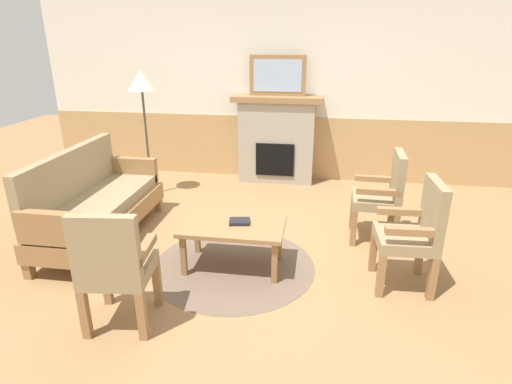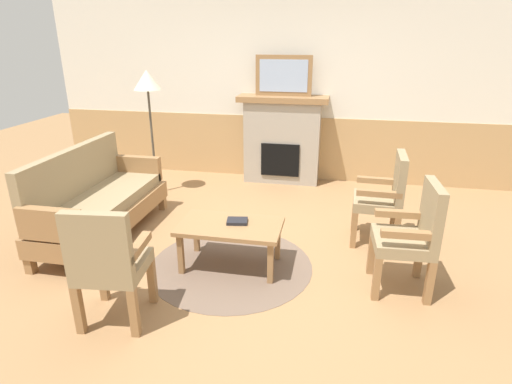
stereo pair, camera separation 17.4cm
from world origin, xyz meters
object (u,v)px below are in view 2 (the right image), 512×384
Objects in this scene: armchair_near_fireplace at (385,195)px; armchair_front_left at (108,261)px; book_on_table at (237,221)px; framed_picture at (284,76)px; coffee_table at (230,230)px; armchair_by_window_left at (413,233)px; floor_lamp_by_couch at (148,88)px; couch at (99,202)px; fireplace at (282,139)px.

armchair_near_fireplace is 2.78m from armchair_front_left.
armchair_near_fireplace is (1.40, 0.76, 0.08)m from book_on_table.
framed_picture is 2.85m from coffee_table.
book_on_table is at bearing -91.61° from framed_picture.
floor_lamp_by_couch is at bearing 150.07° from armchair_by_window_left.
couch is at bearing 123.70° from armchair_front_left.
armchair_by_window_left reaches higher than coffee_table.
armchair_front_left is 3.00m from floor_lamp_by_couch.
armchair_near_fireplace is at bearing 40.42° from armchair_front_left.
framed_picture is 0.44× the size of couch.
fireplace is 6.78× the size of book_on_table.
armchair_near_fireplace is at bearing 8.67° from couch.
armchair_near_fireplace is at bearing -53.37° from fireplace.
book_on_table is at bearing 175.52° from armchair_by_window_left.
fireplace is at bearing 118.93° from armchair_by_window_left.
framed_picture is at bearing 90.00° from fireplace.
coffee_table is at bearing -48.51° from floor_lamp_by_couch.
armchair_front_left is at bearing -124.72° from book_on_table.
floor_lamp_by_couch reaches higher than armchair_front_left.
fireplace is 2.61m from coffee_table.
couch is 1.84× the size of armchair_by_window_left.
coffee_table is 2.55m from floor_lamp_by_couch.
fireplace reaches higher than coffee_table.
armchair_by_window_left is 3.73m from floor_lamp_by_couch.
armchair_near_fireplace is 1.00× the size of armchair_front_left.
book_on_table is at bearing -10.58° from couch.
floor_lamp_by_couch reaches higher than fireplace.
couch is 1.84× the size of armchair_front_left.
floor_lamp_by_couch is (-2.98, 0.92, 0.91)m from armchair_near_fireplace.
book_on_table is 1.27m from armchair_front_left.
fireplace is 0.91m from framed_picture.
armchair_front_left is (-2.27, -0.92, 0.00)m from armchair_by_window_left.
floor_lamp_by_couch is (-1.59, 1.68, 1.00)m from book_on_table.
fireplace is at bearing 77.53° from armchair_front_left.
framed_picture is 3.21m from armchair_by_window_left.
armchair_near_fireplace is (1.33, -1.78, -0.11)m from fireplace.
framed_picture is 0.82× the size of armchair_by_window_left.
armchair_front_left is at bearing -102.47° from framed_picture.
book_on_table is at bearing 41.55° from coffee_table.
framed_picture is at bearing 118.92° from armchair_by_window_left.
armchair_front_left is (-0.79, -3.59, -1.02)m from framed_picture.
couch is 1.88× the size of coffee_table.
armchair_by_window_left is at bearing -61.07° from fireplace.
coffee_table is at bearing 177.43° from armchair_by_window_left.
framed_picture is 2.78m from book_on_table.
fireplace is at bearing 88.39° from book_on_table.
book_on_table is 0.20× the size of armchair_by_window_left.
floor_lamp_by_couch is (-1.53, 1.73, 1.06)m from coffee_table.
coffee_table is at bearing 56.13° from armchair_front_left.
fireplace is 0.72× the size of couch.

